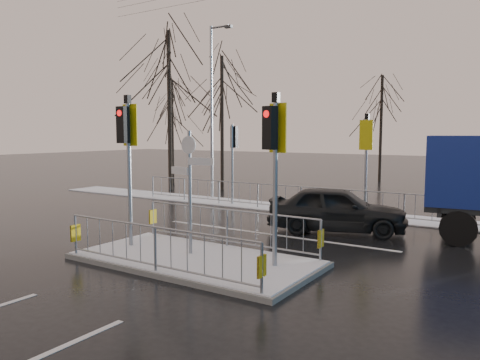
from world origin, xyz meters
The scene contains 11 objects.
ground centered at (0.00, 0.00, 0.00)m, with size 120.00×120.00×0.00m, color black.
snow_verge centered at (0.00, 8.60, 0.02)m, with size 30.00×2.00×0.04m, color white.
lane_markings centered at (0.00, -0.33, 0.00)m, with size 8.00×11.38×0.01m.
traffic_island centered at (-0.01, 0.01, 0.39)m, with size 6.00×3.04×4.15m.
far_kerb_fixtures centered at (0.29, 8.09, 1.02)m, with size 18.00×0.65×3.83m.
car_far_lane centered at (1.57, 5.28, 0.74)m, with size 1.74×4.34×1.48m, color black.
tree_near_a centered at (-10.50, 11.00, 6.11)m, with size 4.75×4.75×8.97m.
tree_near_b centered at (-8.00, 12.50, 5.15)m, with size 4.00×4.00×7.55m.
tree_near_c centered at (-12.50, 13.50, 4.50)m, with size 3.50×3.50×6.61m.
tree_far_a centered at (-2.00, 22.00, 4.82)m, with size 3.75×3.75×7.08m.
street_lamp_left centered at (-6.43, 9.50, 4.49)m, with size 1.25×0.18×8.20m.
Camera 1 is at (7.02, -8.77, 3.16)m, focal length 35.00 mm.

